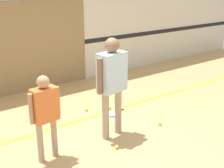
# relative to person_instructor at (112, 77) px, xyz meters

# --- Properties ---
(ground_plane) EXTENTS (16.00, 16.00, 0.00)m
(ground_plane) POSITION_rel_person_instructor_xyz_m (-0.24, 0.02, -1.08)
(ground_plane) COLOR tan
(wall_back) EXTENTS (16.00, 0.07, 3.20)m
(wall_back) POSITION_rel_person_instructor_xyz_m (-0.24, 3.14, 0.52)
(wall_back) COLOR silver
(wall_back) RESTS_ON ground_plane
(wall_panel) EXTENTS (2.74, 0.05, 2.16)m
(wall_panel) POSITION_rel_person_instructor_xyz_m (-0.01, 3.08, 0.00)
(wall_panel) COLOR #93754C
(wall_panel) RESTS_ON ground_plane
(floor_stripe) EXTENTS (14.40, 0.10, 0.01)m
(floor_stripe) POSITION_rel_person_instructor_xyz_m (-0.24, 0.85, -1.08)
(floor_stripe) COLOR yellow
(floor_stripe) RESTS_ON ground_plane
(person_instructor) EXTENTS (0.65, 0.35, 1.74)m
(person_instructor) POSITION_rel_person_instructor_xyz_m (0.00, 0.00, 0.00)
(person_instructor) COLOR tan
(person_instructor) RESTS_ON ground_plane
(person_student_left) EXTENTS (0.51, 0.24, 1.34)m
(person_student_left) POSITION_rel_person_instructor_xyz_m (-1.24, -0.02, -0.25)
(person_student_left) COLOR tan
(person_student_left) RESTS_ON ground_plane
(racket_spare_on_floor) EXTENTS (0.52, 0.34, 0.03)m
(racket_spare_on_floor) POSITION_rel_person_instructor_xyz_m (0.54, 0.72, -1.07)
(racket_spare_on_floor) COLOR blue
(racket_spare_on_floor) RESTS_ON ground_plane
(tennis_ball_near_instructor) EXTENTS (0.07, 0.07, 0.07)m
(tennis_ball_near_instructor) POSITION_rel_person_instructor_xyz_m (-0.22, -0.43, -1.05)
(tennis_ball_near_instructor) COLOR #CCE038
(tennis_ball_near_instructor) RESTS_ON ground_plane
(tennis_ball_by_spare_racket) EXTENTS (0.07, 0.07, 0.07)m
(tennis_ball_by_spare_racket) POSITION_rel_person_instructor_xyz_m (0.65, 0.96, -1.05)
(tennis_ball_by_spare_racket) COLOR #CCE038
(tennis_ball_by_spare_racket) RESTS_ON ground_plane
(tennis_ball_stray_left) EXTENTS (0.07, 0.07, 0.07)m
(tennis_ball_stray_left) POSITION_rel_person_instructor_xyz_m (0.96, -0.23, -1.05)
(tennis_ball_stray_left) COLOR #CCE038
(tennis_ball_stray_left) RESTS_ON ground_plane
(tennis_ball_stray_right) EXTENTS (0.07, 0.07, 0.07)m
(tennis_ball_stray_right) POSITION_rel_person_instructor_xyz_m (0.20, 1.17, -1.05)
(tennis_ball_stray_right) COLOR #CCE038
(tennis_ball_stray_right) RESTS_ON ground_plane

